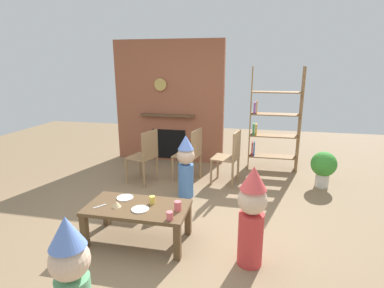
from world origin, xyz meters
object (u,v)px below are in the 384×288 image
potted_plant_tall (324,166)px  paper_plate_rear (125,198)px  paper_cup_near_left (170,216)px  paper_cup_near_right (178,206)px  birthday_cake_slice (116,204)px  paper_plate_front (140,209)px  dining_chair_middle (192,152)px  child_with_cone_hat (72,279)px  dining_chair_right (231,154)px  child_in_pink (252,214)px  dining_chair_left (146,154)px  bookshelf (271,123)px  paper_cup_center (152,200)px  coffee_table (138,211)px  child_by_the_chairs (186,165)px

potted_plant_tall → paper_plate_rear: bearing=-143.1°
potted_plant_tall → paper_cup_near_left: bearing=-129.7°
paper_cup_near_right → birthday_cake_slice: size_ratio=1.03×
paper_cup_near_right → paper_plate_front: paper_cup_near_right is taller
dining_chair_middle → potted_plant_tall: (2.13, 0.18, -0.16)m
paper_cup_near_right → paper_plate_rear: 0.70m
child_with_cone_hat → dining_chair_right: child_with_cone_hat is taller
child_in_pink → dining_chair_middle: (-1.03, 2.06, -0.03)m
birthday_cake_slice → dining_chair_right: size_ratio=0.11×
birthday_cake_slice → dining_chair_left: bearing=99.7°
paper_plate_front → potted_plant_tall: size_ratio=0.32×
paper_cup_near_right → birthday_cake_slice: (-0.68, -0.06, -0.02)m
paper_cup_near_right → potted_plant_tall: size_ratio=0.18×
bookshelf → potted_plant_tall: size_ratio=3.23×
child_with_cone_hat → potted_plant_tall: bearing=-36.5°
paper_cup_center → dining_chair_right: 1.94m
birthday_cake_slice → child_with_cone_hat: bearing=-77.6°
paper_cup_center → paper_plate_front: 0.19m
coffee_table → dining_chair_left: dining_chair_left is taller
child_by_the_chairs → paper_cup_near_right: bearing=20.8°
dining_chair_left → dining_chair_right: same height
paper_plate_front → dining_chair_left: 1.81m
child_by_the_chairs → dining_chair_left: bearing=-104.9°
paper_cup_near_left → potted_plant_tall: (1.90, 2.29, -0.11)m
paper_plate_front → child_with_cone_hat: size_ratio=0.19×
paper_plate_rear → child_by_the_chairs: bearing=66.7°
paper_plate_rear → paper_cup_near_right: bearing=-13.6°
paper_cup_near_left → paper_cup_near_right: bearing=82.3°
birthday_cake_slice → potted_plant_tall: 3.33m
potted_plant_tall → birthday_cake_slice: bearing=-140.0°
child_with_cone_hat → child_by_the_chairs: (0.20, 2.56, -0.02)m
paper_cup_near_right → child_by_the_chairs: bearing=99.2°
bookshelf → child_in_pink: bookshelf is taller
child_by_the_chairs → potted_plant_tall: bearing=123.0°
bookshelf → dining_chair_middle: bearing=-145.5°
bookshelf → paper_cup_near_right: bearing=-110.7°
paper_plate_rear → dining_chair_middle: (0.43, 1.74, 0.08)m
paper_plate_front → child_by_the_chairs: bearing=81.8°
child_with_cone_hat → dining_chair_middle: (0.15, 3.20, -0.01)m
child_by_the_chairs → dining_chair_left: size_ratio=1.05×
paper_plate_rear → dining_chair_left: bearing=101.1°
paper_cup_center → coffee_table: bearing=-146.8°
paper_cup_near_right → dining_chair_middle: bearing=97.5°
dining_chair_middle → potted_plant_tall: size_ratio=1.53×
child_in_pink → dining_chair_right: (-0.37, 2.05, -0.03)m
coffee_table → dining_chair_right: dining_chair_right is taller
bookshelf → paper_plate_rear: 3.19m
bookshelf → paper_cup_near_right: (-1.06, -2.81, -0.41)m
paper_cup_center → birthday_cake_slice: (-0.36, -0.16, -0.01)m
bookshelf → dining_chair_middle: bookshelf is taller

